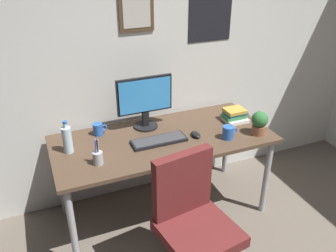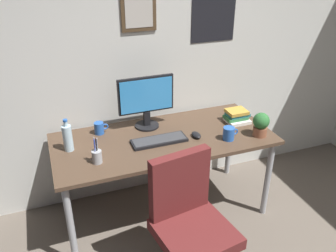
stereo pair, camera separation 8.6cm
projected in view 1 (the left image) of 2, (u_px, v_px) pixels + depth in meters
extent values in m
cube|color=silver|center=(157.00, 51.00, 2.97)|extent=(4.40, 0.08, 2.60)
cube|color=#4C3823|center=(136.00, 9.00, 2.71)|extent=(0.28, 0.02, 0.34)
cube|color=beige|center=(137.00, 9.00, 2.70)|extent=(0.22, 0.00, 0.28)
cube|color=black|center=(211.00, 7.00, 2.94)|extent=(0.40, 0.01, 0.56)
cube|color=#4C3828|center=(163.00, 139.00, 2.81)|extent=(1.73, 0.77, 0.03)
cylinder|color=#9EA0A5|center=(73.00, 229.00, 2.44)|extent=(0.05, 0.05, 0.71)
cylinder|color=#9EA0A5|center=(266.00, 177.00, 2.99)|extent=(0.05, 0.05, 0.71)
cylinder|color=#9EA0A5|center=(60.00, 178.00, 2.98)|extent=(0.05, 0.05, 0.71)
cylinder|color=#9EA0A5|center=(226.00, 141.00, 3.52)|extent=(0.05, 0.05, 0.71)
cube|color=#591E1E|center=(199.00, 233.00, 2.27)|extent=(0.52, 0.52, 0.08)
cube|color=#591E1E|center=(182.00, 183.00, 2.30)|extent=(0.43, 0.13, 0.45)
cylinder|color=black|center=(185.00, 250.00, 2.72)|extent=(0.05, 0.05, 0.04)
cylinder|color=black|center=(146.00, 126.00, 2.96)|extent=(0.20, 0.20, 0.01)
cube|color=black|center=(146.00, 119.00, 2.93)|extent=(0.05, 0.04, 0.12)
cube|color=black|center=(145.00, 95.00, 2.84)|extent=(0.46, 0.02, 0.30)
cube|color=#338CD8|center=(145.00, 96.00, 2.82)|extent=(0.43, 0.00, 0.27)
cube|color=black|center=(159.00, 141.00, 2.74)|extent=(0.43, 0.15, 0.02)
cube|color=#38383A|center=(159.00, 139.00, 2.73)|extent=(0.41, 0.13, 0.00)
ellipsoid|color=black|center=(196.00, 134.00, 2.81)|extent=(0.06, 0.11, 0.04)
cylinder|color=silver|center=(67.00, 140.00, 2.57)|extent=(0.07, 0.07, 0.20)
cylinder|color=silver|center=(65.00, 125.00, 2.51)|extent=(0.03, 0.03, 0.04)
cylinder|color=#2659B2|center=(65.00, 122.00, 2.50)|extent=(0.03, 0.03, 0.01)
cylinder|color=#2659B2|center=(228.00, 132.00, 2.77)|extent=(0.09, 0.09, 0.10)
torus|color=#2659B2|center=(234.00, 131.00, 2.79)|extent=(0.05, 0.01, 0.05)
cylinder|color=#2659B2|center=(98.00, 129.00, 2.82)|extent=(0.08, 0.08, 0.10)
torus|color=#2659B2|center=(104.00, 128.00, 2.84)|extent=(0.05, 0.01, 0.05)
cylinder|color=brown|center=(258.00, 130.00, 2.84)|extent=(0.11, 0.11, 0.07)
sphere|color=#2D6B33|center=(260.00, 119.00, 2.80)|extent=(0.13, 0.13, 0.13)
ellipsoid|color=#287A38|center=(255.00, 118.00, 2.81)|extent=(0.07, 0.08, 0.02)
ellipsoid|color=#287A38|center=(261.00, 117.00, 2.83)|extent=(0.07, 0.08, 0.02)
ellipsoid|color=#287A38|center=(259.00, 121.00, 2.76)|extent=(0.08, 0.07, 0.02)
cylinder|color=#9EA0A5|center=(98.00, 158.00, 2.45)|extent=(0.07, 0.07, 0.09)
cylinder|color=#263FBF|center=(96.00, 149.00, 2.41)|extent=(0.01, 0.01, 0.13)
cylinder|color=red|center=(98.00, 148.00, 2.42)|extent=(0.01, 0.01, 0.13)
cylinder|color=black|center=(97.00, 148.00, 2.42)|extent=(0.01, 0.01, 0.13)
cylinder|color=#9EA0A5|center=(98.00, 148.00, 2.41)|extent=(0.01, 0.03, 0.14)
cylinder|color=#9EA0A5|center=(96.00, 148.00, 2.41)|extent=(0.01, 0.02, 0.14)
cube|color=silver|center=(235.00, 119.00, 3.06)|extent=(0.19, 0.16, 0.03)
cube|color=#33723F|center=(234.00, 116.00, 3.05)|extent=(0.19, 0.12, 0.03)
cube|color=#26727A|center=(235.00, 113.00, 3.05)|extent=(0.18, 0.13, 0.03)
cube|color=gold|center=(235.00, 110.00, 3.03)|extent=(0.17, 0.14, 0.03)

